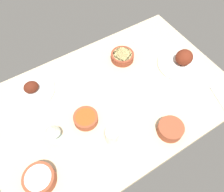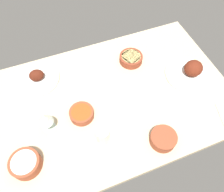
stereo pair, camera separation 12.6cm
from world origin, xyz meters
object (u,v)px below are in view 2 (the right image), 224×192
(water_tumbler, at_px, (103,135))
(fork_loose, at_px, (221,117))
(bowl_cream, at_px, (25,164))
(bowl_pasta, at_px, (131,58))
(plate_near_viewer, at_px, (37,78))
(bowl_soup, at_px, (82,114))
(spoon_loose, at_px, (148,38))
(folded_napkin, at_px, (92,82))
(plate_far_side, at_px, (190,72))
(wine_glass, at_px, (45,119))
(bowl_potatoes, at_px, (163,139))

(water_tumbler, relative_size, fork_loose, 0.56)
(bowl_cream, xyz_separation_m, fork_loose, (1.04, -0.12, -0.03))
(bowl_pasta, height_order, bowl_cream, bowl_cream)
(plate_near_viewer, distance_m, bowl_pasta, 0.60)
(plate_near_viewer, bearing_deg, bowl_cream, -106.44)
(bowl_soup, height_order, spoon_loose, bowl_soup)
(folded_napkin, bearing_deg, spoon_loose, 24.20)
(bowl_soup, distance_m, fork_loose, 0.77)
(bowl_cream, bearing_deg, bowl_soup, 26.83)
(plate_far_side, relative_size, water_tumbler, 2.91)
(bowl_pasta, xyz_separation_m, bowl_soup, (-0.41, -0.27, -0.00))
(bowl_soup, xyz_separation_m, wine_glass, (-0.18, -0.01, 0.07))
(plate_near_viewer, height_order, water_tumbler, water_tumbler)
(bowl_pasta, relative_size, wine_glass, 1.06)
(plate_near_viewer, xyz_separation_m, fork_loose, (0.89, -0.62, -0.02))
(plate_near_viewer, relative_size, water_tumbler, 2.86)
(wine_glass, bearing_deg, bowl_soup, 2.05)
(fork_loose, bearing_deg, bowl_soup, 84.40)
(plate_far_side, distance_m, plate_near_viewer, 0.93)
(bowl_soup, distance_m, spoon_loose, 0.74)
(bowl_soup, bearing_deg, wine_glass, -177.95)
(bowl_potatoes, bearing_deg, water_tumbler, 156.43)
(bowl_pasta, relative_size, bowl_soup, 1.11)
(plate_near_viewer, bearing_deg, fork_loose, -34.75)
(bowl_pasta, xyz_separation_m, bowl_potatoes, (-0.07, -0.56, 0.00))
(plate_far_side, xyz_separation_m, bowl_cream, (-1.03, -0.20, 0.00))
(bowl_cream, xyz_separation_m, folded_napkin, (0.45, 0.36, -0.03))
(bowl_potatoes, xyz_separation_m, folded_napkin, (-0.22, 0.49, -0.02))
(plate_far_side, xyz_separation_m, bowl_pasta, (-0.29, 0.24, -0.01))
(plate_near_viewer, relative_size, bowl_potatoes, 1.98)
(water_tumbler, bearing_deg, spoon_loose, 46.70)
(wine_glass, xyz_separation_m, folded_napkin, (0.30, 0.20, -0.09))
(plate_near_viewer, distance_m, water_tumbler, 0.56)
(bowl_pasta, bearing_deg, spoon_loose, 36.82)
(bowl_pasta, bearing_deg, wine_glass, -155.22)
(spoon_loose, bearing_deg, wine_glass, 156.90)
(spoon_loose, bearing_deg, bowl_cream, 160.63)
(bowl_pasta, distance_m, spoon_loose, 0.25)
(plate_far_side, relative_size, fork_loose, 1.63)
(plate_near_viewer, height_order, bowl_soup, plate_near_viewer)
(plate_far_side, height_order, water_tumbler, plate_far_side)
(bowl_cream, distance_m, fork_loose, 1.05)
(wine_glass, relative_size, spoon_loose, 0.83)
(bowl_potatoes, bearing_deg, bowl_soup, 139.75)
(plate_near_viewer, height_order, bowl_cream, plate_near_viewer)
(folded_napkin, bearing_deg, bowl_cream, -141.01)
(folded_napkin, bearing_deg, water_tumbler, -99.42)
(plate_far_side, relative_size, wine_glass, 1.94)
(plate_near_viewer, distance_m, bowl_soup, 0.38)
(plate_far_side, bearing_deg, folded_napkin, 163.97)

